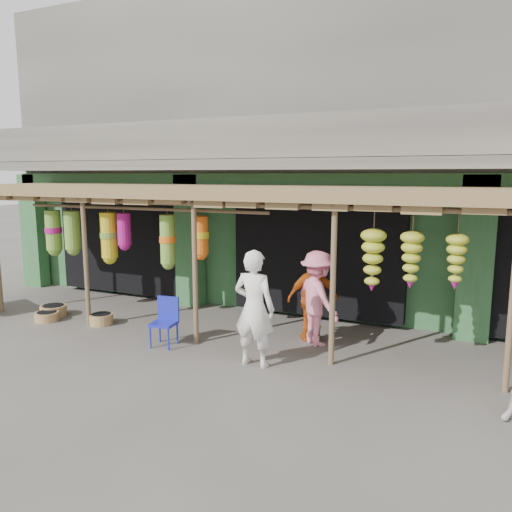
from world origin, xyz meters
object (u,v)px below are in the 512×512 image
at_px(person_front, 254,308).
at_px(person_shopper, 318,298).
at_px(person_vendor, 313,298).
at_px(blue_chair, 166,319).

height_order(person_front, person_shopper, person_front).
height_order(person_vendor, person_shopper, person_shopper).
bearing_deg(person_front, person_shopper, -111.59).
xyz_separation_m(person_vendor, person_shopper, (0.15, -0.18, 0.06)).
relative_size(blue_chair, person_front, 0.46).
xyz_separation_m(person_front, person_shopper, (0.61, 1.36, -0.09)).
relative_size(blue_chair, person_vendor, 0.55).
distance_m(blue_chair, person_shopper, 2.71).
distance_m(blue_chair, person_front, 1.90).
bearing_deg(blue_chair, person_front, -14.51).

